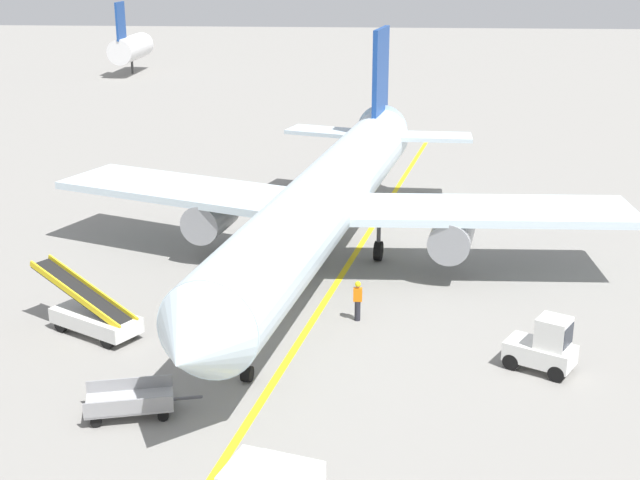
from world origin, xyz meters
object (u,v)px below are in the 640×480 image
(baggage_tug_near_wing, at_px, (545,347))
(baggage_cart_loaded, at_px, (130,402))
(ground_crew_marshaller, at_px, (358,300))
(belt_loader_forward_hold, at_px, (93,315))
(airliner, at_px, (328,198))
(safety_cone_nose_left, at_px, (189,358))

(baggage_tug_near_wing, xyz_separation_m, baggage_cart_loaded, (-13.91, -4.21, -0.46))
(ground_crew_marshaller, bearing_deg, belt_loader_forward_hold, -168.65)
(baggage_tug_near_wing, xyz_separation_m, belt_loader_forward_hold, (-17.12, 1.90, -0.15))
(airliner, bearing_deg, belt_loader_forward_hold, -135.96)
(safety_cone_nose_left, bearing_deg, baggage_cart_loaded, -106.09)
(baggage_cart_loaded, xyz_separation_m, ground_crew_marshaller, (7.09, 8.17, 0.44))
(airliner, height_order, baggage_tug_near_wing, airliner)
(airliner, distance_m, baggage_cart_loaded, 15.74)
(belt_loader_forward_hold, xyz_separation_m, ground_crew_marshaller, (10.31, 2.07, 0.13))
(belt_loader_forward_hold, bearing_deg, airliner, 44.04)
(airliner, xyz_separation_m, belt_loader_forward_hold, (-8.65, -8.37, -2.64))
(baggage_tug_near_wing, height_order, baggage_cart_loaded, baggage_tug_near_wing)
(belt_loader_forward_hold, height_order, safety_cone_nose_left, belt_loader_forward_hold)
(airliner, distance_m, baggage_tug_near_wing, 13.54)
(baggage_tug_near_wing, distance_m, belt_loader_forward_hold, 17.23)
(airliner, distance_m, safety_cone_nose_left, 12.01)
(airliner, relative_size, belt_loader_forward_hold, 7.11)
(ground_crew_marshaller, relative_size, safety_cone_nose_left, 3.86)
(belt_loader_forward_hold, distance_m, safety_cone_nose_left, 4.93)
(baggage_cart_loaded, relative_size, ground_crew_marshaller, 2.26)
(baggage_cart_loaded, relative_size, safety_cone_nose_left, 8.72)
(airliner, distance_m, belt_loader_forward_hold, 12.33)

